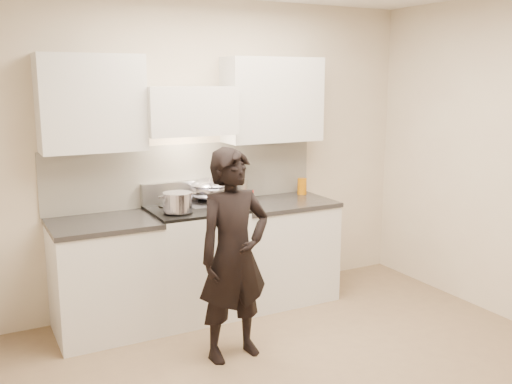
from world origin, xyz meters
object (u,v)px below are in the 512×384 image
utensil_crock (240,188)px  person (234,255)px  stove (196,261)px  wok (210,189)px  counter_right (280,249)px

utensil_crock → person: (-0.59, -1.09, -0.25)m
stove → person: person is taller
stove → wok: 0.64m
wok → utensil_crock: 0.36m
stove → wok: (0.20, 0.14, 0.59)m
counter_right → utensil_crock: (-0.29, 0.24, 0.56)m
wok → person: bearing=-103.9°
counter_right → wok: (-0.63, 0.14, 0.60)m
stove → person: 0.90m
counter_right → utensil_crock: utensil_crock is taller
stove → utensil_crock: (0.54, 0.24, 0.55)m
person → utensil_crock: bearing=56.7°
stove → utensil_crock: 0.81m
person → stove: bearing=82.0°
utensil_crock → counter_right: bearing=-39.6°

